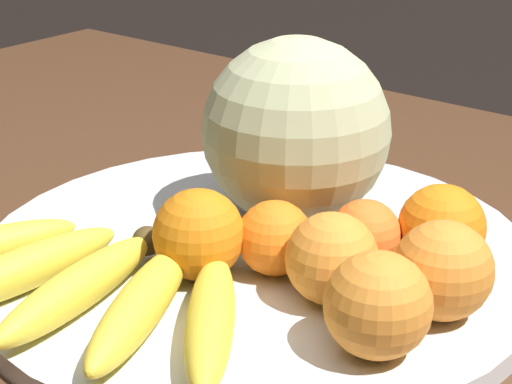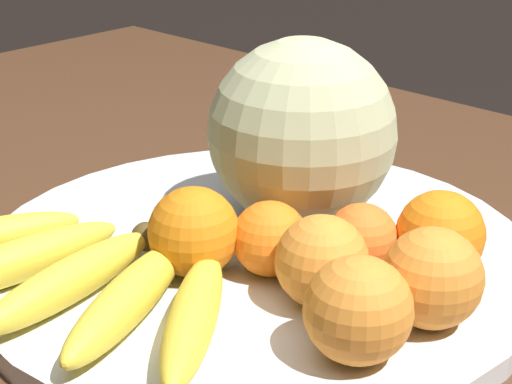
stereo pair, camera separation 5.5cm
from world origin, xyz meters
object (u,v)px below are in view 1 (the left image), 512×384
object	(u,v)px
orange_mid_center	(332,259)
orange_back_left	(199,234)
orange_front_left	(442,227)
orange_front_right	(443,270)
orange_top_small	(275,238)
banana_bunch	(87,285)
fruit_bowl	(256,255)
melon	(296,131)
orange_back_right	(378,305)
kitchen_table	(201,339)
orange_side_extra	(365,235)

from	to	relation	value
orange_mid_center	orange_back_left	world-z (taller)	orange_back_left
orange_front_left	orange_front_right	xyz separation A→B (m)	(-0.03, 0.07, 0.00)
orange_back_left	orange_top_small	world-z (taller)	orange_back_left
orange_mid_center	banana_bunch	bearing A→B (deg)	41.39
fruit_bowl	banana_bunch	distance (m)	0.16
melon	fruit_bowl	bearing A→B (deg)	98.04
orange_front_left	orange_front_right	world-z (taller)	orange_front_right
fruit_bowl	orange_front_right	xyz separation A→B (m)	(-0.17, 0.00, 0.04)
melon	orange_front_left	world-z (taller)	melon
orange_back_left	orange_top_small	distance (m)	0.06
fruit_bowl	orange_top_small	size ratio (longest dim) A/B	7.81
melon	orange_back_right	distance (m)	0.22
kitchen_table	orange_front_left	world-z (taller)	orange_front_left
orange_front_right	kitchen_table	bearing A→B (deg)	4.44
banana_bunch	orange_side_extra	distance (m)	0.22
melon	orange_front_left	xyz separation A→B (m)	(-0.14, 0.00, -0.05)
orange_front_left	orange_back_left	size ratio (longest dim) A/B	0.97
kitchen_table	orange_front_right	bearing A→B (deg)	-175.56
fruit_bowl	orange_back_left	size ratio (longest dim) A/B	6.51
fruit_bowl	orange_back_left	bearing A→B (deg)	86.24
melon	orange_mid_center	world-z (taller)	melon
fruit_bowl	orange_back_left	distance (m)	0.08
kitchen_table	orange_side_extra	world-z (taller)	orange_side_extra
melon	orange_front_left	distance (m)	0.15
orange_back_right	melon	bearing A→B (deg)	-39.53
orange_side_extra	fruit_bowl	bearing A→B (deg)	15.48
orange_back_left	orange_back_right	size ratio (longest dim) A/B	0.98
banana_bunch	orange_mid_center	world-z (taller)	orange_mid_center
orange_back_right	orange_front_left	bearing A→B (deg)	-80.34
banana_bunch	orange_mid_center	bearing A→B (deg)	121.55
kitchen_table	orange_top_small	world-z (taller)	orange_top_small
orange_front_left	orange_mid_center	world-z (taller)	same
orange_back_right	orange_top_small	size ratio (longest dim) A/B	1.22
banana_bunch	fruit_bowl	bearing A→B (deg)	156.46
orange_front_left	kitchen_table	bearing A→B (deg)	24.13
orange_front_right	orange_side_extra	bearing A→B (deg)	-18.21
fruit_bowl	banana_bunch	world-z (taller)	banana_bunch
banana_bunch	orange_front_right	distance (m)	0.26
orange_mid_center	orange_back_right	bearing A→B (deg)	148.28
melon	orange_back_left	size ratio (longest dim) A/B	2.29
fruit_bowl	orange_back_left	xyz separation A→B (m)	(0.00, 0.07, 0.04)
orange_front_left	orange_front_right	distance (m)	0.07
orange_front_right	melon	bearing A→B (deg)	-21.07
kitchen_table	melon	world-z (taller)	melon
melon	orange_top_small	world-z (taller)	melon
orange_mid_center	orange_back_left	bearing A→B (deg)	17.84
orange_front_right	orange_mid_center	size ratio (longest dim) A/B	1.05
orange_front_right	banana_bunch	bearing A→B (deg)	35.84
kitchen_table	orange_side_extra	xyz separation A→B (m)	(-0.14, -0.04, 0.13)
orange_top_small	melon	bearing A→B (deg)	-62.61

